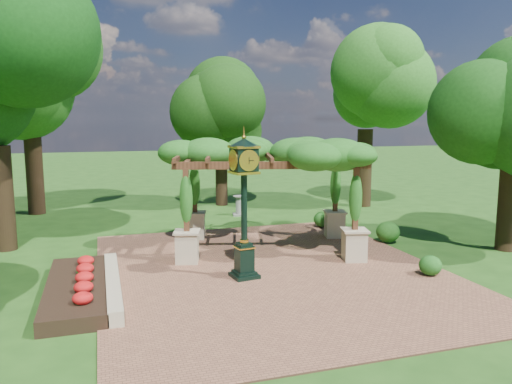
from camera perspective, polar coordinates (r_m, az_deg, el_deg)
name	(u,v)px	position (r m, az deg, el deg)	size (l,w,h in m)	color
ground	(283,281)	(14.34, 3.05, -10.14)	(120.00, 120.00, 0.00)	#1E4714
brick_plaza	(271,270)	(15.22, 1.72, -8.94)	(10.00, 12.00, 0.04)	brown
border_wall	(113,285)	(13.92, -16.04, -10.17)	(0.35, 5.00, 0.40)	#C6B793
flower_bed	(77,289)	(13.94, -19.80, -10.40)	(1.50, 5.00, 0.36)	red
pedestal_clock	(244,195)	(13.98, -1.37, -0.31)	(0.91, 0.91, 4.07)	black
pergola	(268,159)	(17.10, 1.42, 3.83)	(6.98, 5.34, 3.90)	#C6B693
sundial	(238,207)	(23.63, -2.02, -1.70)	(0.60, 0.60, 0.95)	gray
shrub_front	(430,265)	(15.48, 19.30, -7.92)	(0.65, 0.65, 0.59)	#1B5317
shrub_mid	(388,232)	(19.05, 14.84, -4.42)	(0.85, 0.85, 0.77)	#1F5217
shrub_back	(323,219)	(21.13, 7.61, -3.11)	(0.74, 0.74, 0.67)	#1F5619
tree_west_far	(28,74)	(26.07, -24.59, 12.18)	(5.09, 5.09, 9.64)	#311F13
tree_north	(221,115)	(26.26, -4.04, 8.78)	(3.60, 3.60, 6.93)	black
tree_east_far	(367,68)	(26.63, 12.61, 13.65)	(4.48, 4.48, 10.36)	#2F2212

